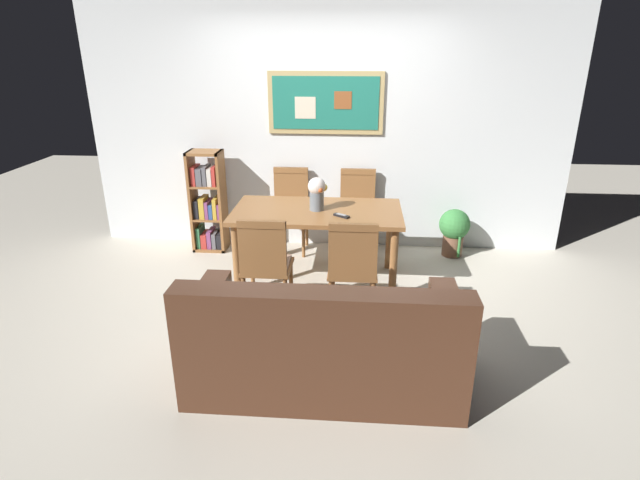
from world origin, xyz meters
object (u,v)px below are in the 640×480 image
object	(u,v)px
dining_table	(317,219)
dining_chair_near_right	(353,263)
potted_ivy	(454,230)
dining_chair_far_right	(357,205)
flower_vase	(317,192)
tv_remote	(341,216)
dining_chair_far_left	(290,203)
dining_chair_near_left	(265,260)
bookshelf	(208,205)
leather_couch	(323,345)

from	to	relation	value
dining_table	dining_chair_near_right	distance (m)	0.86
potted_ivy	dining_chair_far_right	bearing A→B (deg)	176.75
potted_ivy	dining_chair_near_right	bearing A→B (deg)	-125.47
potted_ivy	flower_vase	bearing A→B (deg)	-152.95
flower_vase	tv_remote	xyz separation A→B (m)	(0.24, -0.19, -0.16)
dining_chair_far_left	flower_vase	world-z (taller)	flower_vase
dining_chair_near_right	dining_chair_near_left	world-z (taller)	same
dining_chair_far_left	dining_chair_far_right	bearing A→B (deg)	-0.78
bookshelf	tv_remote	xyz separation A→B (m)	(1.50, -0.90, 0.22)
leather_couch	flower_vase	size ratio (longest dim) A/B	5.81
dining_chair_near_right	dining_chair_far_left	distance (m)	1.74
dining_chair_near_right	flower_vase	distance (m)	0.93
potted_ivy	leather_couch	bearing A→B (deg)	-117.99
dining_chair_near_right	leather_couch	size ratio (longest dim) A/B	0.51
dining_chair_near_right	dining_chair_far_left	xyz separation A→B (m)	(-0.72, 1.58, 0.00)
dining_chair_far_left	leather_couch	size ratio (longest dim) A/B	0.51
flower_vase	tv_remote	world-z (taller)	flower_vase
potted_ivy	tv_remote	world-z (taller)	tv_remote
leather_couch	flower_vase	xyz separation A→B (m)	(-0.18, 1.63, 0.59)
dining_chair_near_right	flower_vase	size ratio (longest dim) A/B	2.94
dining_chair_near_left	flower_vase	world-z (taller)	flower_vase
dining_table	dining_chair_far_left	distance (m)	0.89
dining_chair_far_right	potted_ivy	world-z (taller)	dining_chair_far_right
tv_remote	dining_chair_far_left	bearing A→B (deg)	121.34
dining_chair_far_right	tv_remote	xyz separation A→B (m)	(-0.14, -0.98, 0.20)
dining_table	flower_vase	xyz separation A→B (m)	(-0.00, 0.00, 0.27)
leather_couch	flower_vase	bearing A→B (deg)	96.19
leather_couch	potted_ivy	xyz separation A→B (m)	(1.25, 2.36, -0.01)
leather_couch	bookshelf	bearing A→B (deg)	121.61
tv_remote	flower_vase	bearing A→B (deg)	141.67
flower_vase	dining_chair_near_right	bearing A→B (deg)	-65.78
dining_chair_far_left	tv_remote	size ratio (longest dim) A/B	5.96
dining_chair_near_left	tv_remote	bearing A→B (deg)	44.55
dining_chair_near_left	dining_chair_far_right	bearing A→B (deg)	64.85
tv_remote	dining_chair_near_left	bearing A→B (deg)	-135.45
bookshelf	flower_vase	xyz separation A→B (m)	(1.26, -0.71, 0.38)
flower_vase	dining_chair_far_left	bearing A→B (deg)	114.51
dining_chair_far_left	bookshelf	distance (m)	0.90
dining_chair_near_left	potted_ivy	size ratio (longest dim) A/B	1.74
leather_couch	flower_vase	distance (m)	1.74
dining_chair_far_left	flower_vase	distance (m)	0.95
dining_chair_far_right	potted_ivy	xyz separation A→B (m)	(1.05, -0.06, -0.24)
leather_couch	dining_chair_near_right	bearing A→B (deg)	78.26
dining_chair_near_left	flower_vase	bearing A→B (deg)	65.11
dining_table	dining_chair_far_left	world-z (taller)	dining_chair_far_left
dining_table	tv_remote	bearing A→B (deg)	-37.91
dining_chair_near_right	flower_vase	xyz separation A→B (m)	(-0.35, 0.78, 0.36)
bookshelf	tv_remote	bearing A→B (deg)	-30.95
bookshelf	dining_chair_far_left	bearing A→B (deg)	5.53
dining_chair_far_left	dining_chair_far_right	world-z (taller)	same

